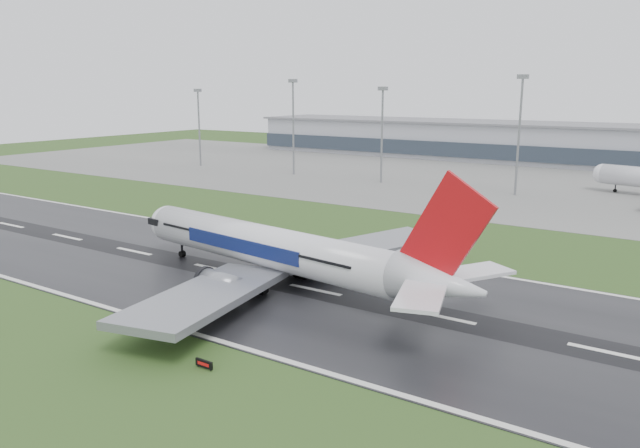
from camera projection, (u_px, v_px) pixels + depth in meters
The scene contains 10 objects.
ground at pixel (215, 269), 101.20m from camera, with size 520.00×520.00×0.00m, color #284619.
runway at pixel (215, 269), 101.19m from camera, with size 400.00×45.00×0.10m, color black.
apron at pixel (475, 179), 203.05m from camera, with size 400.00×130.00×0.08m, color slate.
terminal at pixel (526, 143), 250.34m from camera, with size 240.00×36.00×15.00m, color #9A9BA5.
main_airliner at pixel (285, 225), 89.91m from camera, with size 64.02×60.97×18.90m, color silver, non-canonical shape.
runway_sign at pixel (204, 364), 64.98m from camera, with size 2.30×0.26×1.04m, color black, non-canonical shape.
floodmast_0 at pixel (199, 129), 233.77m from camera, with size 0.64×0.64×28.04m, color gray.
floodmast_1 at pixel (293, 129), 209.53m from camera, with size 0.64×0.64×31.23m, color gray.
floodmast_2 at pixel (382, 137), 191.41m from camera, with size 0.64×0.64×28.67m, color gray.
floodmast_3 at pixel (519, 138), 168.28m from camera, with size 0.64×0.64×31.80m, color gray.
Camera 1 is at (68.07, -71.54, 29.12)m, focal length 34.36 mm.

